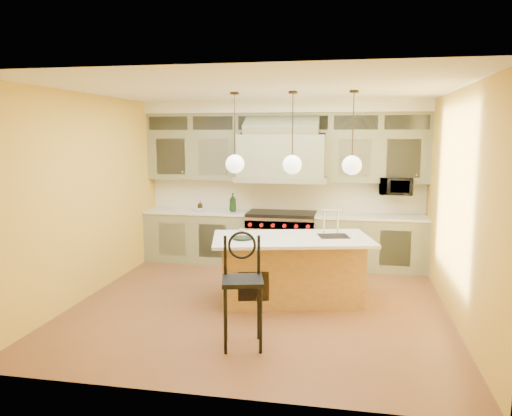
% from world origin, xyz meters
% --- Properties ---
extents(floor, '(5.00, 5.00, 0.00)m').
position_xyz_m(floor, '(0.00, 0.00, 0.00)').
color(floor, brown).
rests_on(floor, ground).
extents(ceiling, '(5.00, 5.00, 0.00)m').
position_xyz_m(ceiling, '(0.00, 0.00, 2.90)').
color(ceiling, white).
rests_on(ceiling, wall_back).
extents(wall_back, '(5.00, 0.00, 5.00)m').
position_xyz_m(wall_back, '(0.00, 2.50, 1.45)').
color(wall_back, gold).
rests_on(wall_back, ground).
extents(wall_front, '(5.00, 0.00, 5.00)m').
position_xyz_m(wall_front, '(0.00, -2.50, 1.45)').
color(wall_front, gold).
rests_on(wall_front, ground).
extents(wall_left, '(0.00, 5.00, 5.00)m').
position_xyz_m(wall_left, '(-2.50, 0.00, 1.45)').
color(wall_left, gold).
rests_on(wall_left, ground).
extents(wall_right, '(0.00, 5.00, 5.00)m').
position_xyz_m(wall_right, '(2.50, 0.00, 1.45)').
color(wall_right, gold).
rests_on(wall_right, ground).
extents(back_cabinetry, '(5.00, 0.77, 2.90)m').
position_xyz_m(back_cabinetry, '(0.00, 2.23, 1.43)').
color(back_cabinetry, gray).
rests_on(back_cabinetry, floor).
extents(range, '(1.20, 0.74, 0.96)m').
position_xyz_m(range, '(0.00, 2.14, 0.49)').
color(range, silver).
rests_on(range, floor).
extents(kitchen_island, '(2.37, 1.62, 1.35)m').
position_xyz_m(kitchen_island, '(0.41, 0.24, 0.47)').
color(kitchen_island, olive).
rests_on(kitchen_island, floor).
extents(counter_stool, '(0.53, 0.53, 1.26)m').
position_xyz_m(counter_stool, '(0.05, -1.37, 0.73)').
color(counter_stool, black).
rests_on(counter_stool, floor).
extents(microwave, '(0.54, 0.37, 0.30)m').
position_xyz_m(microwave, '(1.95, 2.25, 1.45)').
color(microwave, black).
rests_on(microwave, back_cabinetry).
extents(oil_bottle_a, '(0.13, 0.13, 0.34)m').
position_xyz_m(oil_bottle_a, '(-0.89, 2.15, 1.11)').
color(oil_bottle_a, black).
rests_on(oil_bottle_a, back_cabinetry).
extents(oil_bottle_b, '(0.09, 0.09, 0.18)m').
position_xyz_m(oil_bottle_b, '(-1.51, 2.15, 1.03)').
color(oil_bottle_b, black).
rests_on(oil_bottle_b, back_cabinetry).
extents(fruit_bowl, '(0.27, 0.27, 0.06)m').
position_xyz_m(fruit_bowl, '(-1.53, 2.15, 0.97)').
color(fruit_bowl, silver).
rests_on(fruit_bowl, back_cabinetry).
extents(cup, '(0.11, 0.11, 0.09)m').
position_xyz_m(cup, '(-0.29, 0.16, 0.97)').
color(cup, silver).
rests_on(cup, kitchen_island).
extents(pendant_left, '(0.26, 0.26, 1.11)m').
position_xyz_m(pendant_left, '(-0.40, 0.24, 1.95)').
color(pendant_left, '#2D2319').
rests_on(pendant_left, ceiling).
extents(pendant_center, '(0.26, 0.26, 1.11)m').
position_xyz_m(pendant_center, '(0.40, 0.24, 1.95)').
color(pendant_center, '#2D2319').
rests_on(pendant_center, ceiling).
extents(pendant_right, '(0.26, 0.26, 1.11)m').
position_xyz_m(pendant_right, '(1.20, 0.24, 1.95)').
color(pendant_right, '#2D2319').
rests_on(pendant_right, ceiling).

